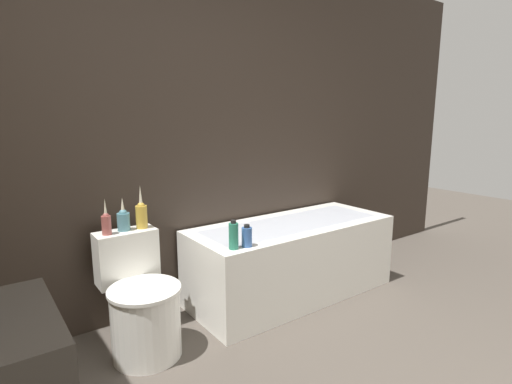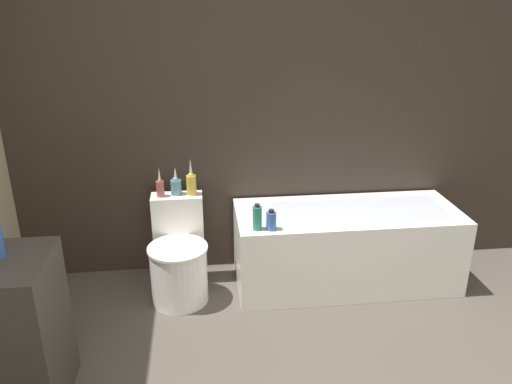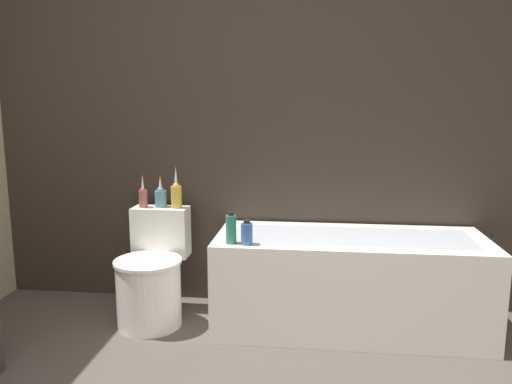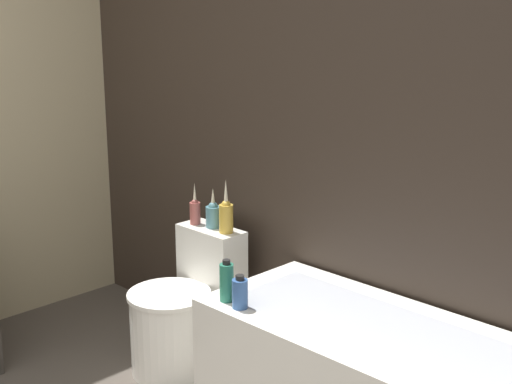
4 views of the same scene
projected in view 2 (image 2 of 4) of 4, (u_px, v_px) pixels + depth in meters
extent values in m
cube|color=#332821|center=(241.00, 104.00, 3.62)|extent=(6.40, 0.06, 2.60)
cube|color=white|center=(346.00, 246.00, 3.72)|extent=(1.62, 0.66, 0.58)
cube|color=#B7BCC6|center=(348.00, 211.00, 3.61)|extent=(1.42, 0.46, 0.01)
cylinder|color=white|center=(179.00, 275.00, 3.50)|extent=(0.40, 0.40, 0.40)
cylinder|color=white|center=(177.00, 248.00, 3.43)|extent=(0.42, 0.42, 0.02)
cube|color=white|center=(178.00, 216.00, 3.64)|extent=(0.37, 0.17, 0.33)
cylinder|color=#994C47|center=(160.00, 189.00, 3.54)|extent=(0.06, 0.06, 0.12)
sphere|color=#994C47|center=(160.00, 181.00, 3.52)|extent=(0.04, 0.04, 0.04)
cone|color=beige|center=(159.00, 174.00, 3.50)|extent=(0.02, 0.02, 0.10)
cylinder|color=teal|center=(176.00, 187.00, 3.58)|extent=(0.08, 0.08, 0.11)
sphere|color=teal|center=(176.00, 180.00, 3.56)|extent=(0.05, 0.05, 0.05)
cone|color=beige|center=(175.00, 174.00, 3.54)|extent=(0.03, 0.03, 0.10)
cylinder|color=gold|center=(191.00, 185.00, 3.57)|extent=(0.07, 0.07, 0.14)
sphere|color=gold|center=(191.00, 176.00, 3.55)|extent=(0.05, 0.05, 0.05)
cone|color=beige|center=(191.00, 167.00, 3.52)|extent=(0.02, 0.02, 0.13)
cylinder|color=#267259|center=(257.00, 218.00, 3.29)|extent=(0.06, 0.06, 0.16)
cylinder|color=black|center=(257.00, 206.00, 3.26)|extent=(0.03, 0.03, 0.02)
cylinder|color=#335999|center=(271.00, 221.00, 3.30)|extent=(0.07, 0.07, 0.12)
cylinder|color=black|center=(271.00, 211.00, 3.27)|extent=(0.04, 0.04, 0.02)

